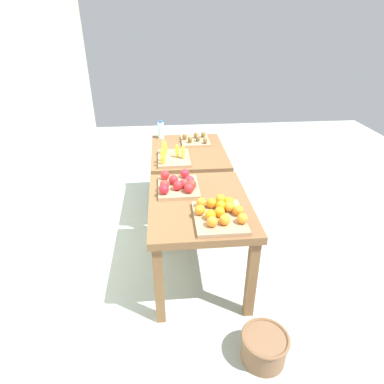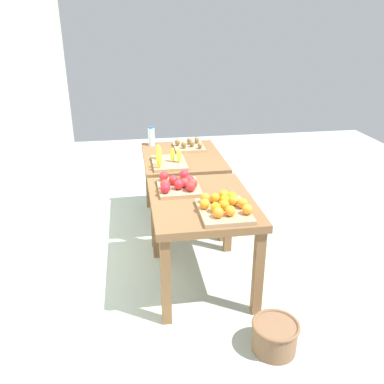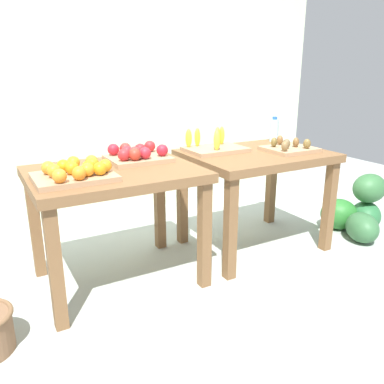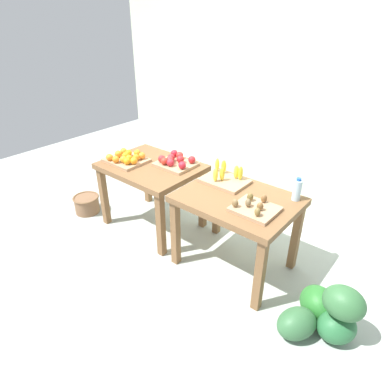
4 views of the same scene
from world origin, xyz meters
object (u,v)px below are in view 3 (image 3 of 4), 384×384
Objects in this scene: display_table_right at (256,167)px; watermelon_pile at (358,211)px; display_table_left at (115,187)px; kiwi_bin at (289,148)px; apple_bin at (137,154)px; water_bottle at (274,130)px; orange_bin at (76,172)px; banana_crate at (214,146)px.

display_table_right reaches higher than watermelon_pile.
display_table_left is 2.89× the size of kiwi_bin.
display_table_right is 2.60× the size of apple_bin.
display_table_left is 1.58m from water_bottle.
kiwi_bin is 0.97m from watermelon_pile.
orange_bin reaches higher than kiwi_bin.
water_bottle reaches higher than kiwi_bin.
water_bottle reaches higher than display_table_left.
kiwi_bin is at bearing -24.45° from display_table_right.
water_bottle is (0.41, 0.29, 0.21)m from display_table_right.
apple_bin reaches higher than orange_bin.
display_table_right is at bearing 4.89° from orange_bin.
watermelon_pile is at bearing -12.97° from display_table_right.
watermelon_pile is at bearing -6.09° from display_table_left.
banana_crate is (1.11, 0.30, -0.00)m from orange_bin.
display_table_left is 1.36m from kiwi_bin.
apple_bin is 0.58× the size of watermelon_pile.
orange_bin is at bearing -175.11° from display_table_right.
kiwi_bin is at bearing -12.83° from apple_bin.
banana_crate reaches higher than display_table_left.
banana_crate is 0.69m from water_bottle.
banana_crate is 1.22× the size of kiwi_bin.
orange_bin is at bearing -164.91° from banana_crate.
banana_crate reaches higher than watermelon_pile.
apple_bin reaches higher than display_table_right.
orange_bin is 1.10× the size of apple_bin.
display_table_right is 0.55m from water_bottle.
display_table_right is 0.93m from apple_bin.
water_bottle is 0.30× the size of watermelon_pile.
water_bottle is (0.68, 0.11, 0.06)m from banana_crate.
display_table_left is at bearing -169.25° from water_bottle.
apple_bin is at bearing -177.62° from banana_crate.
display_table_left is 1.00× the size of display_table_right.
display_table_left is 1.50× the size of watermelon_pile.
watermelon_pile is at bearing -9.17° from kiwi_bin.
water_bottle is (1.32, 0.14, 0.05)m from apple_bin.
kiwi_bin reaches higher than display_table_left.
display_table_left is at bearing -144.44° from apple_bin.
display_table_left reaches higher than watermelon_pile.
display_table_right is at bearing -9.68° from apple_bin.
kiwi_bin is at bearing -115.27° from water_bottle.
display_table_right is 1.10m from watermelon_pile.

